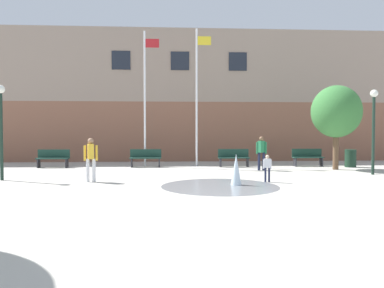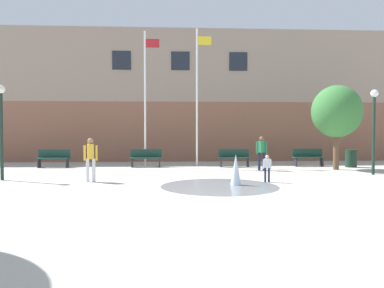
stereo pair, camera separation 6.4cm
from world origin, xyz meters
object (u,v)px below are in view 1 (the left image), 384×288
park_bench_left_of_flagpoles (53,158)px  street_tree_near_building (336,112)px  adult_watching (261,150)px  lamp_post_left_lane (1,117)px  park_bench_near_trashcan (308,157)px  teen_by_trashcan (91,156)px  trash_can (350,158)px  park_bench_under_right_flagpole (234,157)px  child_running (267,166)px  lamp_post_right_lane (374,119)px  flagpole_right (197,93)px  flagpole_left (145,94)px  park_bench_center (146,158)px

park_bench_left_of_flagpoles → street_tree_near_building: street_tree_near_building is taller
adult_watching → lamp_post_left_lane: 11.09m
park_bench_near_trashcan → park_bench_left_of_flagpoles: bearing=179.8°
teen_by_trashcan → lamp_post_left_lane: bearing=-117.9°
trash_can → park_bench_under_right_flagpole: bearing=174.4°
teen_by_trashcan → lamp_post_left_lane: lamp_post_left_lane is taller
park_bench_under_right_flagpole → lamp_post_left_lane: 10.88m
child_running → trash_can: size_ratio=1.10×
lamp_post_right_lane → trash_can: (0.63, 3.25, -1.92)m
lamp_post_right_lane → street_tree_near_building: (-0.67, 2.10, 0.39)m
flagpole_right → park_bench_under_right_flagpole: bearing=-15.0°
adult_watching → trash_can: 5.11m
park_bench_under_right_flagpole → flagpole_left: bearing=173.8°
flagpole_left → lamp_post_right_lane: (9.86, -4.32, -1.38)m
child_running → lamp_post_left_lane: lamp_post_left_lane is taller
park_bench_left_of_flagpoles → adult_watching: size_ratio=1.01×
trash_can → street_tree_near_building: size_ratio=0.22×
park_bench_near_trashcan → flagpole_right: (-5.78, 0.45, 3.36)m
park_bench_near_trashcan → lamp_post_left_lane: lamp_post_left_lane is taller
teen_by_trashcan → trash_can: bearing=95.0°
adult_watching → flagpole_left: flagpole_left is taller
park_bench_center → teen_by_trashcan: 5.78m
park_bench_under_right_flagpole → lamp_post_right_lane: 6.80m
adult_watching → child_running: bearing=-140.1°
park_bench_center → flagpole_right: 4.32m
child_running → flagpole_left: size_ratio=0.14×
park_bench_near_trashcan → flagpole_right: bearing=175.6°
flagpole_right → teen_by_trashcan: bearing=-125.9°
flagpole_right → trash_can: flagpole_right is taller
teen_by_trashcan → lamp_post_left_lane: size_ratio=0.45×
park_bench_center → park_bench_under_right_flagpole: 4.55m
park_bench_left_of_flagpoles → teen_by_trashcan: size_ratio=1.01×
teen_by_trashcan → lamp_post_right_lane: bearing=81.1°
street_tree_near_building → flagpole_right: bearing=161.1°
park_bench_left_of_flagpoles → street_tree_near_building: bearing=-7.5°
lamp_post_left_lane → teen_by_trashcan: bearing=-10.9°
lamp_post_right_lane → trash_can: size_ratio=3.99×
trash_can → child_running: bearing=-137.2°
child_running → lamp_post_left_lane: bearing=-162.9°
child_running → adult_watching: bearing=102.5°
park_bench_left_of_flagpoles → street_tree_near_building: size_ratio=0.40×
park_bench_left_of_flagpoles → lamp_post_left_lane: bearing=-94.6°
lamp_post_left_lane → trash_can: lamp_post_left_lane is taller
park_bench_under_right_flagpole → trash_can: (5.93, -0.58, -0.03)m
teen_by_trashcan → flagpole_right: flagpole_right is taller
adult_watching → street_tree_near_building: 4.07m
adult_watching → lamp_post_left_lane: (-10.59, -2.96, 1.42)m
adult_watching → park_bench_left_of_flagpoles: bearing=130.2°
lamp_post_left_lane → trash_can: (15.52, 4.20, -1.91)m
trash_can → street_tree_near_building: bearing=-138.7°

